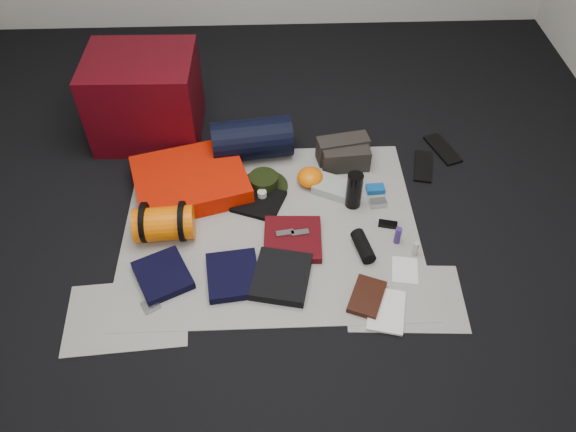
{
  "coord_description": "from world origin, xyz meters",
  "views": [
    {
      "loc": [
        0.01,
        -2.07,
        2.3
      ],
      "look_at": [
        0.09,
        -0.02,
        0.1
      ],
      "focal_mm": 35.0,
      "sensor_mm": 36.0,
      "label": 1
    }
  ],
  "objects_px": {
    "navy_duffel": "(252,139)",
    "water_bottle": "(354,190)",
    "sleeping_pad": "(190,181)",
    "stuff_sack": "(164,224)",
    "paperback_book": "(367,297)",
    "compact_camera": "(378,203)",
    "red_cabinet": "(145,97)"
  },
  "relations": [
    {
      "from": "red_cabinet",
      "to": "sleeping_pad",
      "type": "height_order",
      "value": "red_cabinet"
    },
    {
      "from": "stuff_sack",
      "to": "water_bottle",
      "type": "height_order",
      "value": "water_bottle"
    },
    {
      "from": "stuff_sack",
      "to": "paperback_book",
      "type": "relative_size",
      "value": 1.38
    },
    {
      "from": "navy_duffel",
      "to": "compact_camera",
      "type": "bearing_deg",
      "value": -40.74
    },
    {
      "from": "red_cabinet",
      "to": "compact_camera",
      "type": "bearing_deg",
      "value": -27.03
    },
    {
      "from": "red_cabinet",
      "to": "paperback_book",
      "type": "distance_m",
      "value": 1.85
    },
    {
      "from": "compact_camera",
      "to": "paperback_book",
      "type": "relative_size",
      "value": 0.41
    },
    {
      "from": "sleeping_pad",
      "to": "navy_duffel",
      "type": "distance_m",
      "value": 0.46
    },
    {
      "from": "navy_duffel",
      "to": "paperback_book",
      "type": "distance_m",
      "value": 1.24
    },
    {
      "from": "red_cabinet",
      "to": "navy_duffel",
      "type": "height_order",
      "value": "red_cabinet"
    },
    {
      "from": "sleeping_pad",
      "to": "water_bottle",
      "type": "relative_size",
      "value": 2.8
    },
    {
      "from": "stuff_sack",
      "to": "compact_camera",
      "type": "height_order",
      "value": "stuff_sack"
    },
    {
      "from": "navy_duffel",
      "to": "compact_camera",
      "type": "height_order",
      "value": "navy_duffel"
    },
    {
      "from": "red_cabinet",
      "to": "stuff_sack",
      "type": "distance_m",
      "value": 0.95
    },
    {
      "from": "red_cabinet",
      "to": "compact_camera",
      "type": "xyz_separation_m",
      "value": [
        1.37,
        -0.73,
        -0.24
      ]
    },
    {
      "from": "sleeping_pad",
      "to": "compact_camera",
      "type": "distance_m",
      "value": 1.09
    },
    {
      "from": "stuff_sack",
      "to": "paperback_book",
      "type": "height_order",
      "value": "stuff_sack"
    },
    {
      "from": "sleeping_pad",
      "to": "water_bottle",
      "type": "distance_m",
      "value": 0.95
    },
    {
      "from": "red_cabinet",
      "to": "stuff_sack",
      "type": "relative_size",
      "value": 2.07
    },
    {
      "from": "sleeping_pad",
      "to": "navy_duffel",
      "type": "height_order",
      "value": "navy_duffel"
    },
    {
      "from": "navy_duffel",
      "to": "stuff_sack",
      "type": "bearing_deg",
      "value": -133.13
    },
    {
      "from": "stuff_sack",
      "to": "water_bottle",
      "type": "xyz_separation_m",
      "value": [
        1.03,
        0.19,
        0.02
      ]
    },
    {
      "from": "compact_camera",
      "to": "paperback_book",
      "type": "xyz_separation_m",
      "value": [
        -0.15,
        -0.64,
        -0.0
      ]
    },
    {
      "from": "sleeping_pad",
      "to": "paperback_book",
      "type": "height_order",
      "value": "sleeping_pad"
    },
    {
      "from": "water_bottle",
      "to": "paperback_book",
      "type": "distance_m",
      "value": 0.66
    },
    {
      "from": "compact_camera",
      "to": "paperback_book",
      "type": "height_order",
      "value": "compact_camera"
    },
    {
      "from": "water_bottle",
      "to": "paperback_book",
      "type": "bearing_deg",
      "value": -90.57
    },
    {
      "from": "stuff_sack",
      "to": "navy_duffel",
      "type": "relative_size",
      "value": 0.65
    },
    {
      "from": "red_cabinet",
      "to": "paperback_book",
      "type": "bearing_deg",
      "value": -47.15
    },
    {
      "from": "sleeping_pad",
      "to": "navy_duffel",
      "type": "relative_size",
      "value": 1.3
    },
    {
      "from": "navy_duffel",
      "to": "water_bottle",
      "type": "distance_m",
      "value": 0.73
    },
    {
      "from": "red_cabinet",
      "to": "water_bottle",
      "type": "bearing_deg",
      "value": -29.25
    }
  ]
}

